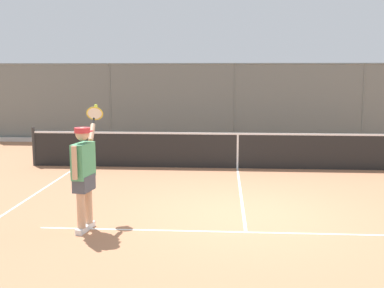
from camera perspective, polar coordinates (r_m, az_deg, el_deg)
The scene contains 5 objects.
ground_plane at distance 8.84m, azimuth 6.16°, elevation -8.37°, with size 60.00×60.00×0.00m, color #B27551.
court_line_markings at distance 7.57m, azimuth 6.56°, elevation -11.30°, with size 8.78×9.49×0.01m.
fence_backdrop at distance 18.02m, azimuth 5.04°, elevation 4.93°, with size 21.17×1.37×2.88m.
tennis_net at distance 12.86m, azimuth 5.45°, elevation -0.73°, with size 11.27×0.09×1.07m.
tennis_player at distance 7.91m, azimuth -12.76°, elevation -3.06°, with size 0.33×1.43×2.00m.
Camera 1 is at (0.37, 8.45, 2.58)m, focal length 44.78 mm.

